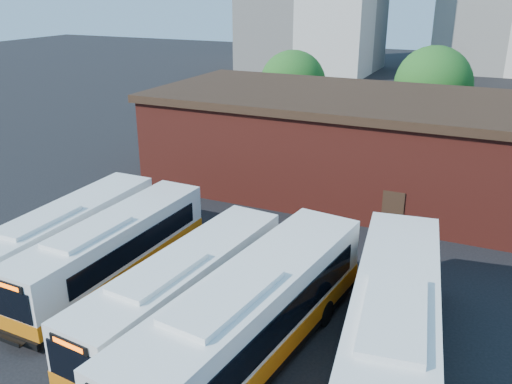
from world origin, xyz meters
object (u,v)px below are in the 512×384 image
at_px(bus_farwest, 64,241).
at_px(bus_midwest, 184,294).
at_px(bus_west, 113,253).
at_px(bus_east, 392,337).
at_px(bus_mideast, 251,322).

height_order(bus_farwest, bus_midwest, bus_midwest).
distance_m(bus_farwest, bus_midwest, 7.99).
relative_size(bus_west, bus_east, 0.85).
relative_size(bus_farwest, bus_west, 1.00).
distance_m(bus_mideast, bus_east, 4.91).
distance_m(bus_midwest, bus_mideast, 3.51).
distance_m(bus_west, bus_east, 13.09).
bearing_deg(bus_mideast, bus_east, 21.49).
bearing_deg(bus_farwest, bus_west, -0.45).
height_order(bus_west, bus_midwest, bus_midwest).
height_order(bus_farwest, bus_west, bus_farwest).
bearing_deg(bus_mideast, bus_west, 169.27).
bearing_deg(bus_east, bus_mideast, -173.44).
height_order(bus_farwest, bus_mideast, bus_mideast).
bearing_deg(bus_east, bus_farwest, 167.00).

